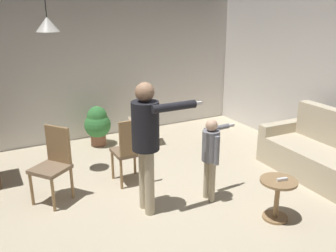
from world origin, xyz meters
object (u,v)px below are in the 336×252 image
at_px(couch_floral, 321,155).
at_px(side_table_by_couch, 277,195).
at_px(person_adult, 147,134).
at_px(person_child, 211,151).
at_px(potted_plant_corner, 98,124).
at_px(spare_remote_on_table, 282,179).
at_px(dining_chair_near_wall, 54,162).
at_px(dining_chair_by_counter, 144,117).
at_px(dining_chair_centre_back, 130,149).

relative_size(couch_floral, side_table_by_couch, 3.53).
height_order(person_adult, person_child, person_adult).
relative_size(potted_plant_corner, spare_remote_on_table, 5.78).
distance_m(person_child, potted_plant_corner, 2.77).
xyz_separation_m(person_child, spare_remote_on_table, (0.46, -0.80, -0.16)).
xyz_separation_m(couch_floral, dining_chair_near_wall, (-3.72, 1.17, 0.21)).
bearing_deg(couch_floral, dining_chair_by_counter, 38.74).
bearing_deg(spare_remote_on_table, dining_chair_near_wall, 142.00).
bearing_deg(couch_floral, spare_remote_on_table, 115.31).
bearing_deg(spare_remote_on_table, person_adult, 144.19).
distance_m(person_child, spare_remote_on_table, 0.94).
distance_m(couch_floral, dining_chair_near_wall, 3.90).
bearing_deg(dining_chair_centre_back, dining_chair_near_wall, 177.79).
bearing_deg(person_adult, dining_chair_by_counter, 157.20).
bearing_deg(potted_plant_corner, couch_floral, -47.69).
xyz_separation_m(dining_chair_near_wall, spare_remote_on_table, (2.27, -1.78, -0.01)).
height_order(dining_chair_by_counter, spare_remote_on_table, dining_chair_by_counter).
relative_size(couch_floral, dining_chair_by_counter, 1.84).
distance_m(dining_chair_near_wall, potted_plant_corner, 2.03).
relative_size(dining_chair_centre_back, potted_plant_corner, 1.33).
xyz_separation_m(couch_floral, potted_plant_corner, (-2.60, 2.86, 0.08)).
height_order(person_child, dining_chair_by_counter, person_child).
xyz_separation_m(person_adult, dining_chair_near_wall, (-0.97, 0.83, -0.48)).
bearing_deg(person_adult, person_child, 81.23).
distance_m(person_adult, potted_plant_corner, 2.60).
bearing_deg(dining_chair_by_counter, dining_chair_near_wall, 140.79).
relative_size(couch_floral, person_adult, 1.11).
relative_size(person_child, dining_chair_by_counter, 1.13).
bearing_deg(dining_chair_by_counter, side_table_by_couch, -157.28).
relative_size(person_adult, dining_chair_near_wall, 1.65).
xyz_separation_m(person_adult, potted_plant_corner, (0.15, 2.52, -0.61)).
bearing_deg(spare_remote_on_table, side_table_by_couch, 117.89).
distance_m(side_table_by_couch, dining_chair_centre_back, 2.10).
distance_m(couch_floral, person_adult, 2.86).
xyz_separation_m(side_table_by_couch, potted_plant_corner, (-1.14, 3.44, 0.09)).
bearing_deg(side_table_by_couch, spare_remote_on_table, -62.11).
bearing_deg(side_table_by_couch, person_adult, 144.78).
distance_m(person_adult, spare_remote_on_table, 1.68).
xyz_separation_m(couch_floral, person_child, (-1.91, 0.19, 0.37)).
bearing_deg(person_adult, side_table_by_couch, 55.48).
relative_size(dining_chair_near_wall, potted_plant_corner, 1.33).
relative_size(couch_floral, dining_chair_near_wall, 1.84).
relative_size(couch_floral, potted_plant_corner, 2.44).
relative_size(side_table_by_couch, spare_remote_on_table, 4.00).
bearing_deg(potted_plant_corner, person_child, -75.32).
distance_m(person_adult, dining_chair_centre_back, 0.93).
bearing_deg(potted_plant_corner, spare_remote_on_table, -71.52).
bearing_deg(person_adult, potted_plant_corner, 177.33).
bearing_deg(dining_chair_centre_back, potted_plant_corner, 87.87).
relative_size(couch_floral, spare_remote_on_table, 14.12).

